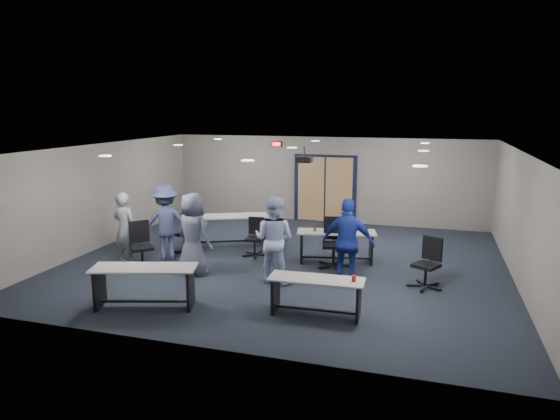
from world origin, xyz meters
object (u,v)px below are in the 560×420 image
(person_plaid, at_px, (193,234))
(person_lightblue, at_px, (274,239))
(table_front_left, at_px, (145,280))
(person_gray, at_px, (125,228))
(table_back_left, at_px, (230,225))
(table_back_right, at_px, (336,241))
(chair_back_a, at_px, (188,232))
(chair_back_b, at_px, (255,237))
(person_navy, at_px, (348,243))
(chair_loose_left, at_px, (142,246))
(person_back, at_px, (166,223))
(chair_loose_right, at_px, (426,263))
(table_front_right, at_px, (317,290))
(chair_back_c, at_px, (334,243))

(person_plaid, distance_m, person_lightblue, 1.84)
(table_front_left, xyz_separation_m, person_gray, (-1.82, 2.14, 0.33))
(table_back_left, height_order, table_back_right, table_back_right)
(chair_back_a, xyz_separation_m, chair_back_b, (1.67, 0.25, -0.07))
(table_back_left, bearing_deg, table_front_left, -113.23)
(person_navy, bearing_deg, person_plaid, 5.30)
(table_front_left, relative_size, chair_loose_left, 1.85)
(chair_back_a, height_order, person_back, person_back)
(table_back_right, xyz_separation_m, chair_loose_right, (2.07, -1.19, 0.00))
(table_front_left, bearing_deg, table_front_right, -6.39)
(table_front_left, distance_m, person_lightblue, 2.75)
(table_front_left, relative_size, person_plaid, 1.10)
(person_lightblue, height_order, person_back, same)
(table_back_right, relative_size, person_gray, 1.12)
(table_back_left, xyz_separation_m, chair_back_c, (2.98, -1.03, 0.01))
(table_back_right, bearing_deg, chair_loose_right, -41.96)
(table_front_left, distance_m, person_gray, 2.83)
(table_back_left, distance_m, person_navy, 4.13)
(table_front_right, height_order, chair_back_a, chair_back_a)
(table_back_left, relative_size, person_navy, 1.14)
(chair_loose_left, xyz_separation_m, person_navy, (4.65, 0.22, 0.38))
(person_lightblue, bearing_deg, chair_back_a, -18.44)
(table_back_right, relative_size, person_navy, 1.05)
(person_gray, relative_size, person_lightblue, 0.94)
(chair_back_a, xyz_separation_m, chair_loose_right, (5.75, -0.84, -0.02))
(table_back_left, height_order, person_plaid, person_plaid)
(chair_back_c, xyz_separation_m, person_gray, (-4.70, -1.16, 0.29))
(table_back_right, distance_m, chair_back_c, 0.41)
(chair_loose_right, relative_size, person_gray, 0.60)
(chair_loose_right, bearing_deg, person_lightblue, -141.69)
(table_front_left, height_order, person_back, person_back)
(table_back_right, bearing_deg, table_back_left, 155.89)
(chair_back_b, distance_m, chair_loose_left, 2.70)
(table_front_right, xyz_separation_m, table_back_left, (-3.20, 3.79, 0.09))
(chair_back_b, xyz_separation_m, chair_back_c, (2.03, -0.30, 0.10))
(chair_back_a, relative_size, person_gray, 0.63)
(chair_back_a, relative_size, chair_back_c, 0.95)
(person_plaid, bearing_deg, person_navy, -160.53)
(chair_loose_left, xyz_separation_m, person_lightblue, (3.13, 0.05, 0.38))
(table_front_right, relative_size, table_back_right, 0.88)
(person_gray, bearing_deg, person_plaid, -179.51)
(person_plaid, bearing_deg, chair_back_a, -42.65)
(person_back, bearing_deg, person_lightblue, 133.48)
(person_lightblue, bearing_deg, person_navy, -165.36)
(table_front_right, relative_size, chair_back_a, 1.57)
(chair_loose_right, height_order, person_back, person_back)
(table_front_right, height_order, person_navy, person_navy)
(person_gray, bearing_deg, table_back_right, -155.27)
(chair_back_a, height_order, person_plaid, person_plaid)
(table_front_right, height_order, person_lightblue, person_lightblue)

